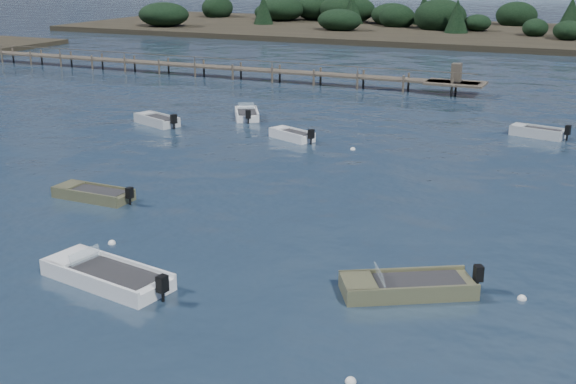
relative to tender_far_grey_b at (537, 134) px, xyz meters
The scene contains 13 objects.
ground 28.25m from the tender_far_grey_b, 115.81° to the left, with size 400.00×400.00×0.00m, color #152333.
tender_far_grey_b is the anchor object (origin of this frame).
tender_far_white 16.22m from the tender_far_grey_b, 152.85° to the right, with size 3.54×2.37×1.21m.
dinghy_mid_white_a 32.27m from the tender_far_grey_b, 110.91° to the right, with size 5.54×2.72×1.27m.
dinghy_mid_white_b 26.57m from the tender_far_grey_b, 93.03° to the right, with size 4.84×3.83×1.23m.
dinghy_mid_grey 29.05m from the tender_far_grey_b, 128.79° to the right, with size 4.31×1.54×1.09m.
dinghy_extra_a 20.35m from the tender_far_grey_b, behind, with size 3.06×3.65×1.31m.
tender_far_grey 26.02m from the tender_far_grey_b, 163.65° to the right, with size 4.11×2.69×1.31m.
buoy_b 32.65m from the tender_far_grey_b, 92.26° to the right, with size 0.32×0.32×0.32m, color white.
buoy_d 25.46m from the tender_far_grey_b, 84.76° to the right, with size 0.32×0.32×0.32m, color white.
buoy_e 12.94m from the tender_far_grey_b, 139.95° to the right, with size 0.32×0.32×0.32m, color white.
buoy_extra_a 30.32m from the tender_far_grey_b, 116.84° to the right, with size 0.32×0.32×0.32m, color white.
jetty 36.60m from the tender_far_grey_b, 158.48° to the left, with size 64.50×3.20×3.40m.
Camera 1 is at (16.64, -14.52, 11.07)m, focal length 45.00 mm.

